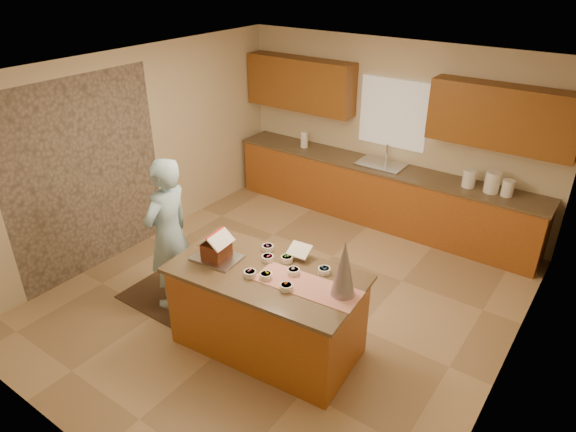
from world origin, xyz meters
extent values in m
plane|color=tan|center=(0.00, 0.00, 0.00)|extent=(5.50, 5.50, 0.00)
plane|color=silver|center=(0.00, 0.00, 2.70)|extent=(5.50, 5.50, 0.00)
plane|color=beige|center=(0.00, 2.75, 1.35)|extent=(5.50, 5.50, 0.00)
plane|color=beige|center=(0.00, -2.75, 1.35)|extent=(5.50, 5.50, 0.00)
plane|color=beige|center=(-2.50, 0.00, 1.35)|extent=(5.50, 5.50, 0.00)
plane|color=beige|center=(2.50, 0.00, 1.35)|extent=(5.50, 5.50, 0.00)
plane|color=gray|center=(-2.48, -0.80, 1.25)|extent=(0.00, 2.50, 2.50)
cube|color=white|center=(0.00, 2.72, 1.65)|extent=(1.05, 0.03, 1.00)
cube|color=#99541F|center=(0.00, 2.45, 0.44)|extent=(4.80, 0.60, 0.88)
cube|color=brown|center=(0.00, 2.45, 0.90)|extent=(4.85, 0.63, 0.04)
cube|color=brown|center=(-1.55, 2.57, 1.90)|extent=(1.85, 0.35, 0.80)
cube|color=brown|center=(1.55, 2.57, 1.90)|extent=(1.85, 0.35, 0.80)
cube|color=silver|center=(0.00, 2.45, 0.89)|extent=(0.70, 0.45, 0.12)
cylinder|color=silver|center=(0.00, 2.63, 1.06)|extent=(0.03, 0.03, 0.28)
cube|color=#99541F|center=(0.36, -0.82, 0.46)|extent=(1.93, 1.09, 0.91)
cube|color=brown|center=(0.36, -0.82, 0.93)|extent=(2.02, 1.18, 0.04)
cube|color=red|center=(0.83, -0.78, 0.95)|extent=(1.06, 0.46, 0.01)
cube|color=silver|center=(-0.20, -0.92, 0.96)|extent=(0.50, 0.39, 0.03)
cube|color=white|center=(0.48, -0.42, 1.04)|extent=(0.24, 0.20, 0.10)
cone|color=#A7A8B3|center=(1.16, -0.70, 1.24)|extent=(0.25, 0.25, 0.57)
cube|color=black|center=(-1.08, -0.83, 0.01)|extent=(1.24, 0.81, 0.01)
imported|color=#95C0D3|center=(-1.03, -0.83, 0.92)|extent=(0.50, 0.71, 1.82)
cylinder|color=white|center=(1.30, 2.45, 1.04)|extent=(0.18, 0.18, 0.24)
cylinder|color=white|center=(1.61, 2.45, 1.06)|extent=(0.20, 0.20, 0.28)
cylinder|color=white|center=(1.81, 2.45, 1.03)|extent=(0.15, 0.15, 0.22)
cylinder|color=white|center=(-1.38, 2.45, 1.05)|extent=(0.12, 0.12, 0.26)
cube|color=brown|center=(-0.20, -0.92, 1.06)|extent=(0.25, 0.27, 0.17)
cube|color=white|center=(-0.27, -0.93, 1.20)|extent=(0.17, 0.30, 0.13)
cube|color=white|center=(-0.13, -0.92, 1.20)|extent=(0.17, 0.30, 0.13)
cylinder|color=red|center=(-0.20, -0.92, 1.26)|extent=(0.05, 0.29, 0.02)
cylinder|color=green|center=(0.42, -0.54, 0.98)|extent=(0.12, 0.12, 0.06)
cylinder|color=#E46C70|center=(0.28, -0.97, 0.98)|extent=(0.12, 0.12, 0.06)
cylinder|color=purple|center=(0.13, -0.49, 0.98)|extent=(0.12, 0.12, 0.06)
cylinder|color=white|center=(0.60, -0.69, 0.98)|extent=(0.12, 0.12, 0.06)
cylinder|color=#C45322|center=(0.70, -0.95, 0.98)|extent=(0.12, 0.12, 0.06)
cylinder|color=yellow|center=(0.43, -0.91, 0.98)|extent=(0.12, 0.12, 0.06)
cylinder|color=#3471C3|center=(0.84, -0.51, 0.98)|extent=(0.12, 0.12, 0.06)
cylinder|color=#D62558|center=(0.25, -0.65, 0.98)|extent=(0.12, 0.12, 0.06)
camera|label=1|loc=(2.98, -4.13, 3.79)|focal=31.85mm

